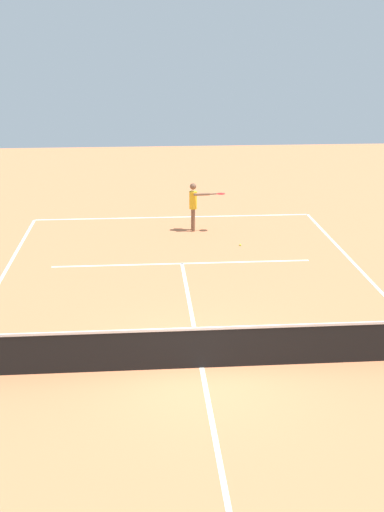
# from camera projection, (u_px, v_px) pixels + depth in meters

# --- Properties ---
(ground_plane) EXTENTS (60.00, 60.00, 0.00)m
(ground_plane) POSITION_uv_depth(u_px,v_px,m) (202.00, 368.00, 14.03)
(ground_plane) COLOR #D37A4C
(court_lines) EXTENTS (11.01, 24.88, 0.01)m
(court_lines) POSITION_uv_depth(u_px,v_px,m) (202.00, 367.00, 14.03)
(court_lines) COLOR white
(court_lines) RESTS_ON ground
(tennis_net) EXTENTS (11.61, 0.10, 1.07)m
(tennis_net) POSITION_uv_depth(u_px,v_px,m) (202.00, 347.00, 13.87)
(tennis_net) COLOR #4C4C51
(tennis_net) RESTS_ON ground
(player_serving) EXTENTS (1.31, 0.50, 1.78)m
(player_serving) POSITION_uv_depth(u_px,v_px,m) (194.00, 202.00, 23.63)
(player_serving) COLOR brown
(player_serving) RESTS_ON ground
(tennis_ball) EXTENTS (0.07, 0.07, 0.07)m
(tennis_ball) POSITION_uv_depth(u_px,v_px,m) (240.00, 245.00, 22.20)
(tennis_ball) COLOR #CCE033
(tennis_ball) RESTS_ON ground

